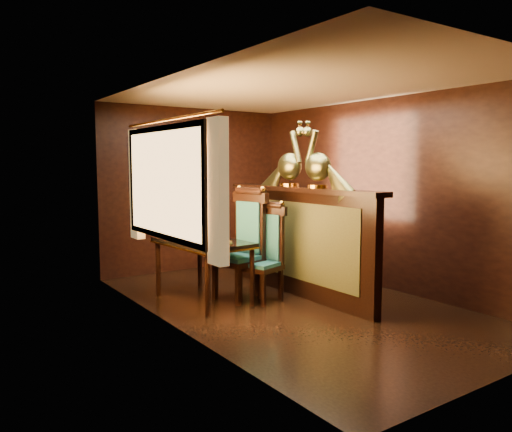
% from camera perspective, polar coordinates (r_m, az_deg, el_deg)
% --- Properties ---
extents(ground, '(5.00, 5.00, 0.00)m').
position_cam_1_polar(ground, '(5.97, 4.30, -10.03)').
color(ground, black).
rests_on(ground, ground).
extents(room_shell, '(3.04, 5.04, 2.52)m').
position_cam_1_polar(room_shell, '(5.70, 3.64, 5.33)').
color(room_shell, black).
rests_on(room_shell, ground).
extents(partition, '(0.26, 2.70, 1.36)m').
position_cam_1_polar(partition, '(6.24, 4.93, -2.63)').
color(partition, black).
rests_on(partition, ground).
extents(dining_table, '(0.86, 1.31, 0.94)m').
position_cam_1_polar(dining_table, '(6.01, -6.15, -3.43)').
color(dining_table, black).
rests_on(dining_table, ground).
extents(chair_left, '(0.55, 0.57, 1.21)m').
position_cam_1_polar(chair_left, '(6.05, 1.13, -3.69)').
color(chair_left, black).
rests_on(chair_left, ground).
extents(chair_right, '(0.59, 0.61, 1.38)m').
position_cam_1_polar(chair_right, '(6.12, -1.19, -2.74)').
color(chair_right, black).
rests_on(chair_right, ground).
extents(peacock_left, '(0.25, 0.67, 0.80)m').
position_cam_1_polar(peacock_left, '(5.92, 7.12, 7.03)').
color(peacock_left, '#1B533D').
rests_on(peacock_left, partition).
extents(peacock_right, '(0.25, 0.68, 0.81)m').
position_cam_1_polar(peacock_right, '(6.34, 3.87, 7.03)').
color(peacock_right, '#1B533D').
rests_on(peacock_right, partition).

